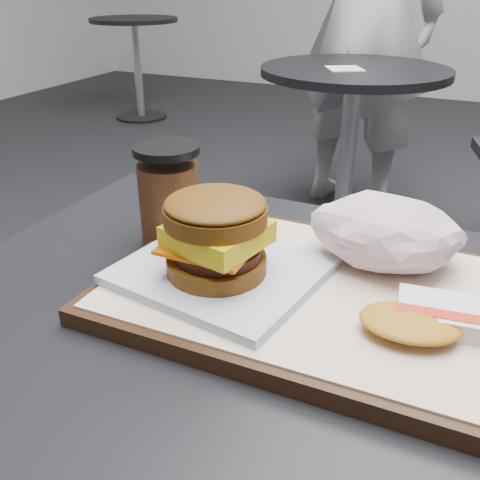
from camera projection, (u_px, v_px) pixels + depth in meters
name	position (u px, v px, depth m)	size (l,w,h in m)	color
customer_table	(294.00, 476.00, 0.57)	(0.80, 0.60, 0.77)	#A5A5AA
serving_tray	(301.00, 290.00, 0.54)	(0.38, 0.28, 0.02)	black
breakfast_sandwich	(218.00, 244.00, 0.53)	(0.21, 0.20, 0.09)	silver
hash_brown	(432.00, 318.00, 0.46)	(0.13, 0.10, 0.02)	silver
crumpled_wrapper	(386.00, 232.00, 0.56)	(0.16, 0.12, 0.07)	silver
coffee_cup	(169.00, 200.00, 0.63)	(0.08, 0.08, 0.12)	#3B1E0E
neighbor_table	(350.00, 121.00, 2.06)	(0.70, 0.70, 0.75)	black
napkin	(345.00, 69.00, 1.92)	(0.12, 0.12, 0.00)	silver
patron	(367.00, 8.00, 2.36)	(0.67, 0.44, 1.84)	silver
bg_table_mid	(136.00, 44.00, 4.07)	(0.66, 0.66, 0.75)	black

